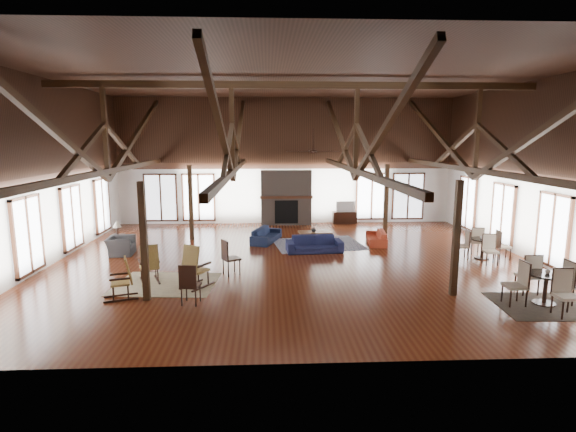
{
  "coord_description": "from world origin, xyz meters",
  "views": [
    {
      "loc": [
        -0.88,
        -14.65,
        4.08
      ],
      "look_at": [
        -0.17,
        1.0,
        1.38
      ],
      "focal_mm": 28.0,
      "sensor_mm": 36.0,
      "label": 1
    }
  ],
  "objects_px": {
    "sofa_orange": "(376,237)",
    "tv_console": "(345,218)",
    "sofa_navy_left": "(266,235)",
    "coffee_table": "(315,233)",
    "cafe_table_far": "(483,245)",
    "armchair": "(121,246)",
    "sofa_navy_front": "(314,244)",
    "cafe_table_near": "(546,283)"
  },
  "relations": [
    {
      "from": "sofa_orange",
      "to": "tv_console",
      "type": "height_order",
      "value": "tv_console"
    },
    {
      "from": "sofa_navy_left",
      "to": "coffee_table",
      "type": "height_order",
      "value": "sofa_navy_left"
    },
    {
      "from": "cafe_table_far",
      "to": "tv_console",
      "type": "distance_m",
      "value": 7.64
    },
    {
      "from": "coffee_table",
      "to": "cafe_table_far",
      "type": "relative_size",
      "value": 0.7
    },
    {
      "from": "tv_console",
      "to": "sofa_navy_left",
      "type": "bearing_deg",
      "value": -135.12
    },
    {
      "from": "coffee_table",
      "to": "tv_console",
      "type": "relative_size",
      "value": 1.16
    },
    {
      "from": "armchair",
      "to": "cafe_table_far",
      "type": "bearing_deg",
      "value": -99.04
    },
    {
      "from": "sofa_navy_front",
      "to": "cafe_table_near",
      "type": "height_order",
      "value": "cafe_table_near"
    },
    {
      "from": "sofa_navy_front",
      "to": "cafe_table_far",
      "type": "height_order",
      "value": "cafe_table_far"
    },
    {
      "from": "cafe_table_far",
      "to": "sofa_navy_left",
      "type": "bearing_deg",
      "value": 158.6
    },
    {
      "from": "armchair",
      "to": "cafe_table_near",
      "type": "distance_m",
      "value": 13.29
    },
    {
      "from": "cafe_table_far",
      "to": "tv_console",
      "type": "bearing_deg",
      "value": 118.33
    },
    {
      "from": "sofa_navy_front",
      "to": "armchair",
      "type": "relative_size",
      "value": 2.06
    },
    {
      "from": "cafe_table_near",
      "to": "sofa_navy_front",
      "type": "bearing_deg",
      "value": 133.52
    },
    {
      "from": "sofa_orange",
      "to": "cafe_table_near",
      "type": "relative_size",
      "value": 0.82
    },
    {
      "from": "sofa_navy_left",
      "to": "sofa_navy_front",
      "type": "bearing_deg",
      "value": -115.91
    },
    {
      "from": "sofa_navy_front",
      "to": "armchair",
      "type": "xyz_separation_m",
      "value": [
        -6.93,
        -0.07,
        0.02
      ]
    },
    {
      "from": "cafe_table_near",
      "to": "tv_console",
      "type": "height_order",
      "value": "cafe_table_near"
    },
    {
      "from": "armchair",
      "to": "tv_console",
      "type": "bearing_deg",
      "value": -62.06
    },
    {
      "from": "sofa_orange",
      "to": "coffee_table",
      "type": "distance_m",
      "value": 2.43
    },
    {
      "from": "tv_console",
      "to": "sofa_navy_front",
      "type": "bearing_deg",
      "value": -110.42
    },
    {
      "from": "sofa_navy_front",
      "to": "cafe_table_far",
      "type": "distance_m",
      "value": 5.81
    },
    {
      "from": "sofa_orange",
      "to": "armchair",
      "type": "xyz_separation_m",
      "value": [
        -9.51,
        -1.3,
        0.07
      ]
    },
    {
      "from": "coffee_table",
      "to": "cafe_table_near",
      "type": "distance_m",
      "value": 8.45
    },
    {
      "from": "sofa_navy_left",
      "to": "cafe_table_far",
      "type": "bearing_deg",
      "value": -92.85
    },
    {
      "from": "sofa_navy_left",
      "to": "armchair",
      "type": "height_order",
      "value": "armchair"
    },
    {
      "from": "sofa_navy_left",
      "to": "armchair",
      "type": "distance_m",
      "value": 5.48
    },
    {
      "from": "sofa_navy_front",
      "to": "cafe_table_near",
      "type": "distance_m",
      "value": 7.57
    },
    {
      "from": "coffee_table",
      "to": "cafe_table_near",
      "type": "bearing_deg",
      "value": -58.26
    },
    {
      "from": "coffee_table",
      "to": "cafe_table_far",
      "type": "xyz_separation_m",
      "value": [
        5.52,
        -2.48,
        0.05
      ]
    },
    {
      "from": "sofa_orange",
      "to": "tv_console",
      "type": "xyz_separation_m",
      "value": [
        -0.52,
        4.3,
        0.04
      ]
    },
    {
      "from": "sofa_navy_front",
      "to": "cafe_table_far",
      "type": "bearing_deg",
      "value": -16.46
    },
    {
      "from": "cafe_table_near",
      "to": "cafe_table_far",
      "type": "xyz_separation_m",
      "value": [
        0.47,
        4.29,
        -0.06
      ]
    },
    {
      "from": "sofa_navy_left",
      "to": "sofa_orange",
      "type": "height_order",
      "value": "sofa_navy_left"
    },
    {
      "from": "sofa_navy_front",
      "to": "sofa_navy_left",
      "type": "distance_m",
      "value": 2.47
    },
    {
      "from": "sofa_navy_left",
      "to": "cafe_table_near",
      "type": "bearing_deg",
      "value": -117.43
    },
    {
      "from": "sofa_navy_left",
      "to": "cafe_table_far",
      "type": "relative_size",
      "value": 1.0
    },
    {
      "from": "tv_console",
      "to": "sofa_orange",
      "type": "bearing_deg",
      "value": -83.08
    },
    {
      "from": "armchair",
      "to": "cafe_table_near",
      "type": "bearing_deg",
      "value": -118.01
    },
    {
      "from": "sofa_navy_left",
      "to": "armchair",
      "type": "bearing_deg",
      "value": 127.71
    },
    {
      "from": "sofa_navy_left",
      "to": "cafe_table_near",
      "type": "distance_m",
      "value": 10.03
    },
    {
      "from": "tv_console",
      "to": "armchair",
      "type": "bearing_deg",
      "value": -148.08
    }
  ]
}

